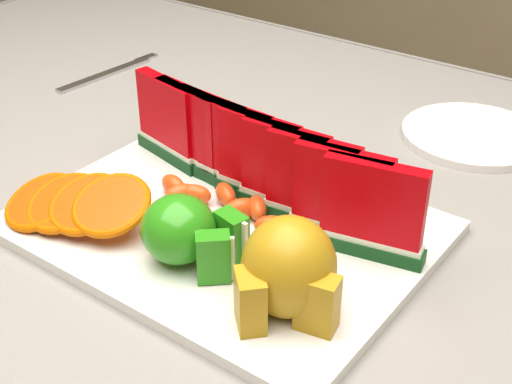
% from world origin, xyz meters
% --- Properties ---
extents(table, '(1.40, 0.90, 0.75)m').
position_xyz_m(table, '(0.00, 0.00, 0.65)').
color(table, '#4A2F1D').
rests_on(table, ground).
extents(tablecloth, '(1.53, 1.03, 0.20)m').
position_xyz_m(tablecloth, '(0.00, 0.00, 0.72)').
color(tablecloth, gray).
rests_on(tablecloth, table).
extents(platter, '(0.40, 0.30, 0.01)m').
position_xyz_m(platter, '(0.09, -0.06, 0.76)').
color(platter, silver).
rests_on(platter, tablecloth).
extents(apple_cluster, '(0.11, 0.09, 0.06)m').
position_xyz_m(apple_cluster, '(0.10, -0.13, 0.80)').
color(apple_cluster, '#267C19').
rests_on(apple_cluster, platter).
extents(pear_cluster, '(0.11, 0.11, 0.09)m').
position_xyz_m(pear_cluster, '(0.21, -0.13, 0.81)').
color(pear_cluster, '#9D5E0E').
rests_on(pear_cluster, platter).
extents(side_plate, '(0.24, 0.24, 0.01)m').
position_xyz_m(side_plate, '(0.21, 0.29, 0.76)').
color(side_plate, silver).
rests_on(side_plate, tablecloth).
extents(fork, '(0.03, 0.20, 0.00)m').
position_xyz_m(fork, '(-0.32, 0.17, 0.76)').
color(fork, silver).
rests_on(fork, tablecloth).
extents(watermelon_row, '(0.39, 0.07, 0.10)m').
position_xyz_m(watermelon_row, '(0.09, -0.00, 0.82)').
color(watermelon_row, '#0E340C').
rests_on(watermelon_row, platter).
extents(orange_fan_front, '(0.17, 0.12, 0.05)m').
position_xyz_m(orange_fan_front, '(-0.03, -0.15, 0.79)').
color(orange_fan_front, orange).
rests_on(orange_fan_front, platter).
extents(orange_fan_back, '(0.23, 0.10, 0.04)m').
position_xyz_m(orange_fan_back, '(0.05, 0.06, 0.79)').
color(orange_fan_back, orange).
rests_on(orange_fan_back, platter).
extents(tangerine_segments, '(0.17, 0.06, 0.02)m').
position_xyz_m(tangerine_segments, '(0.07, -0.05, 0.78)').
color(tangerine_segments, '#D35F0F').
rests_on(tangerine_segments, platter).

